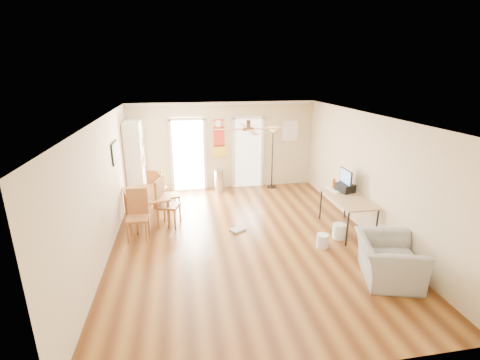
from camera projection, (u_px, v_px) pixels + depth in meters
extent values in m
plane|color=brown|center=(245.00, 239.00, 7.37)|extent=(7.00, 7.00, 0.00)
cube|color=red|center=(219.00, 138.00, 10.14)|extent=(0.46, 0.03, 1.10)
cube|color=white|center=(290.00, 131.00, 10.44)|extent=(0.50, 0.04, 0.60)
cube|color=black|center=(115.00, 152.00, 7.71)|extent=(0.04, 0.66, 0.48)
cylinder|color=#B2B2B4|center=(220.00, 181.00, 10.20)|extent=(0.31, 0.31, 0.66)
cube|color=white|center=(333.00, 190.00, 8.02)|extent=(0.18, 0.44, 0.02)
cube|color=black|center=(345.00, 188.00, 7.92)|extent=(0.40, 0.44, 0.19)
cylinder|color=#D15A12|center=(334.00, 183.00, 8.17)|extent=(0.09, 0.09, 0.23)
cylinder|color=silver|center=(322.00, 241.00, 6.99)|extent=(0.29, 0.29, 0.28)
cylinder|color=white|center=(339.00, 231.00, 7.38)|extent=(0.33, 0.33, 0.32)
cube|color=gray|center=(238.00, 230.00, 7.75)|extent=(0.39, 0.37, 0.04)
imported|color=gray|center=(388.00, 260.00, 5.88)|extent=(1.26, 1.35, 0.73)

